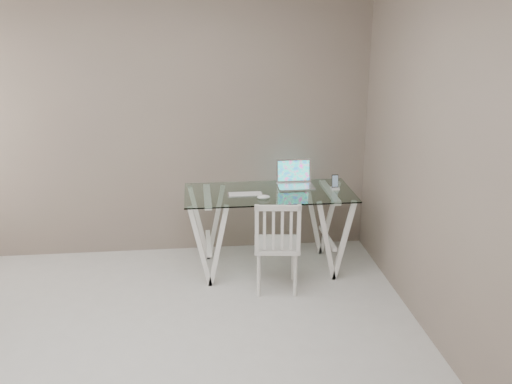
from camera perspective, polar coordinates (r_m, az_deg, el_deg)
room at (r=3.19m, az=-13.36°, el=6.65°), size 4.50×4.52×2.71m
desk at (r=5.20m, az=1.29°, el=-3.82°), size 1.50×0.70×0.75m
chair at (r=4.76m, az=2.12°, el=-5.06°), size 0.41×0.41×0.82m
laptop at (r=5.26m, az=3.90°, el=1.23°), size 0.32×0.27×0.23m
keyboard at (r=5.00m, az=-1.08°, el=-0.24°), size 0.31×0.13×0.01m
mouse at (r=4.89m, az=0.76°, el=-0.50°), size 0.11×0.07×0.04m
phone_dock at (r=5.20m, az=7.90°, el=0.68°), size 0.07×0.07×0.13m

